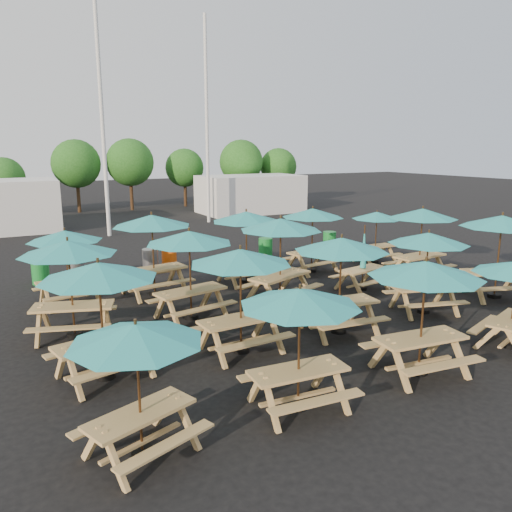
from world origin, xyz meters
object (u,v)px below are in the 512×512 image
picnic_unit_4 (300,304)px  picnic_unit_18 (422,217)px  picnic_unit_17 (502,226)px  waste_bin_5 (329,242)px  picnic_unit_6 (189,242)px  picnic_unit_0 (136,341)px  picnic_unit_5 (240,262)px  picnic_unit_11 (246,220)px  picnic_unit_19 (377,218)px  picnic_unit_1 (99,277)px  waste_bin_4 (265,249)px  picnic_unit_3 (65,240)px  picnic_unit_13 (428,243)px  waste_bin_0 (40,271)px  waste_bin_1 (76,269)px  picnic_unit_9 (341,250)px  waste_bin_3 (169,257)px  picnic_unit_15 (313,216)px  picnic_unit_14 (363,264)px  picnic_unit_2 (68,253)px  picnic_unit_7 (152,225)px  waste_bin_2 (150,261)px  picnic_unit_10 (281,229)px  picnic_unit_8 (425,275)px

picnic_unit_4 → picnic_unit_18: picnic_unit_18 is taller
picnic_unit_17 → waste_bin_5: size_ratio=3.43×
picnic_unit_6 → picnic_unit_0: bearing=-128.3°
picnic_unit_5 → picnic_unit_11: (2.84, 5.24, 0.05)m
picnic_unit_11 → picnic_unit_19: (5.89, 0.19, -0.34)m
picnic_unit_4 → picnic_unit_11: (3.07, 7.95, 0.20)m
waste_bin_5 → picnic_unit_1: bearing=-145.3°
picnic_unit_6 → waste_bin_4: 7.70m
picnic_unit_3 → picnic_unit_13: bearing=-39.7°
picnic_unit_11 → picnic_unit_18: (5.64, -2.38, 0.03)m
waste_bin_0 → waste_bin_1: bearing=-15.4°
picnic_unit_9 → picnic_unit_18: size_ratio=0.99×
waste_bin_3 → waste_bin_5: bearing=-2.5°
picnic_unit_15 → waste_bin_4: size_ratio=2.85×
picnic_unit_9 → picnic_unit_14: picnic_unit_9 is taller
picnic_unit_2 → picnic_unit_11: (6.01, 2.48, 0.04)m
picnic_unit_5 → picnic_unit_7: 5.34m
picnic_unit_17 → picnic_unit_18: 2.84m
waste_bin_4 → picnic_unit_14: bearing=-83.5°
picnic_unit_3 → picnic_unit_9: size_ratio=0.94×
picnic_unit_19 → waste_bin_2: (-8.41, 2.62, -1.35)m
picnic_unit_13 → picnic_unit_14: picnic_unit_13 is taller
picnic_unit_1 → picnic_unit_9: size_ratio=1.08×
picnic_unit_2 → picnic_unit_14: size_ratio=1.36×
waste_bin_5 → waste_bin_4: bearing=-179.2°
picnic_unit_10 → picnic_unit_1: bearing=-174.1°
picnic_unit_2 → picnic_unit_18: bearing=19.0°
picnic_unit_2 → picnic_unit_15: 9.21m
picnic_unit_4 → waste_bin_5: size_ratio=2.49×
waste_bin_4 → waste_bin_5: 3.26m
picnic_unit_0 → waste_bin_1: bearing=66.3°
picnic_unit_0 → picnic_unit_8: size_ratio=1.02×
waste_bin_1 → picnic_unit_17: bearing=-36.0°
picnic_unit_7 → picnic_unit_10: 3.99m
picnic_unit_6 → picnic_unit_18: picnic_unit_18 is taller
picnic_unit_8 → waste_bin_3: size_ratio=2.76×
waste_bin_3 → waste_bin_5: 7.26m
picnic_unit_13 → picnic_unit_17: bearing=16.4°
picnic_unit_2 → waste_bin_5: size_ratio=3.19×
picnic_unit_9 → waste_bin_5: bearing=60.5°
picnic_unit_2 → picnic_unit_19: picnic_unit_2 is taller
picnic_unit_9 → picnic_unit_11: (0.14, 5.31, 0.03)m
picnic_unit_8 → waste_bin_4: 11.07m
picnic_unit_5 → waste_bin_3: 8.56m
picnic_unit_13 → waste_bin_1: (-8.03, 8.03, -1.54)m
picnic_unit_9 → picnic_unit_10: 2.82m
picnic_unit_1 → picnic_unit_5: (2.99, -0.11, -0.01)m
waste_bin_5 → picnic_unit_6: bearing=-147.9°
picnic_unit_13 → waste_bin_3: bearing=135.4°
picnic_unit_1 → picnic_unit_11: 7.76m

